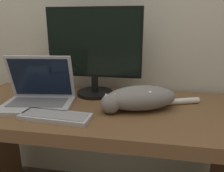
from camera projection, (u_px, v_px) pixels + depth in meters
The scene contains 5 objects.
desk at pixel (97, 131), 1.18m from camera, with size 1.50×0.65×0.72m.
monitor at pixel (94, 51), 1.24m from camera, with size 0.55×0.22×0.50m.
laptop at pixel (38, 96), 1.13m from camera, with size 0.38×0.29×0.26m.
external_keyboard at pixel (55, 116), 0.98m from camera, with size 0.33×0.13×0.02m.
cat at pixel (139, 98), 1.07m from camera, with size 0.50×0.30×0.12m.
Camera 1 is at (0.27, -0.71, 1.13)m, focal length 35.00 mm.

